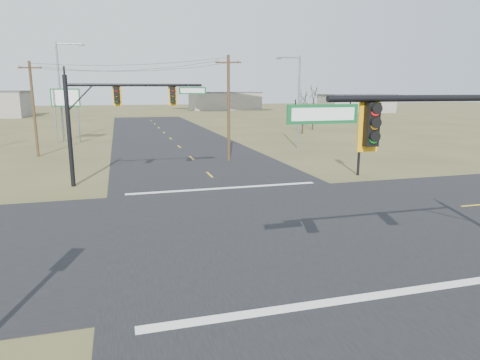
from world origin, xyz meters
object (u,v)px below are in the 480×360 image
object	(u,v)px
mast_arm_far	(118,106)
bare_tree_c	(303,97)
pedestal_signal_ne	(361,129)
utility_pole_far	(34,107)
streetlight_a	(297,97)
bare_tree_d	(314,92)
utility_pole_near	(229,107)
streetlight_c	(62,86)
highway_sign	(66,105)

from	to	relation	value
mast_arm_far	bare_tree_c	bearing A→B (deg)	68.11
pedestal_signal_ne	utility_pole_far	bearing A→B (deg)	138.68
streetlight_a	bare_tree_d	xyz separation A→B (m)	(10.91, 19.09, 0.42)
utility_pole_near	bare_tree_c	bearing A→B (deg)	51.56
mast_arm_far	streetlight_a	size ratio (longest dim) A/B	0.94
bare_tree_c	bare_tree_d	world-z (taller)	bare_tree_d
streetlight_a	utility_pole_far	bearing A→B (deg)	155.35
bare_tree_c	utility_pole_near	bearing A→B (deg)	-128.44
utility_pole_near	streetlight_c	bearing A→B (deg)	127.90
pedestal_signal_ne	bare_tree_c	xyz separation A→B (m)	(8.09, 28.24, 1.65)
highway_sign	streetlight_c	distance (m)	2.74
streetlight_a	highway_sign	bearing A→B (deg)	131.65
utility_pole_far	highway_sign	distance (m)	10.59
utility_pole_near	utility_pole_far	xyz separation A→B (m)	(-16.30, 7.24, -0.15)
pedestal_signal_ne	utility_pole_near	size ratio (longest dim) A/B	0.52
utility_pole_near	bare_tree_d	size ratio (longest dim) A/B	1.25
pedestal_signal_ne	utility_pole_near	xyz separation A→B (m)	(-7.41, 8.71, 1.26)
utility_pole_near	highway_sign	xyz separation A→B (m)	(-14.69, 17.71, -0.27)
mast_arm_far	streetlight_c	distance (m)	27.08
pedestal_signal_ne	streetlight_a	size ratio (longest dim) A/B	0.49
utility_pole_far	streetlight_c	distance (m)	12.43
utility_pole_near	utility_pole_far	size ratio (longest dim) A/B	1.04
mast_arm_far	streetlight_c	world-z (taller)	streetlight_c
bare_tree_c	streetlight_c	bearing A→B (deg)	-179.87
pedestal_signal_ne	highway_sign	bearing A→B (deg)	122.52
mast_arm_far	bare_tree_d	distance (m)	42.87
highway_sign	bare_tree_c	xyz separation A→B (m)	(30.19, 1.82, 0.65)
pedestal_signal_ne	highway_sign	xyz separation A→B (m)	(-22.10, 26.42, 1.00)
utility_pole_far	streetlight_c	world-z (taller)	streetlight_c
mast_arm_far	utility_pole_near	world-z (taller)	utility_pole_near
mast_arm_far	bare_tree_c	world-z (taller)	mast_arm_far
utility_pole_near	streetlight_a	distance (m)	10.60
bare_tree_d	streetlight_a	bearing A→B (deg)	-119.75
mast_arm_far	bare_tree_d	world-z (taller)	bare_tree_d
pedestal_signal_ne	streetlight_c	size ratio (longest dim) A/B	0.41
highway_sign	streetlight_a	bearing A→B (deg)	-15.50
streetlight_a	bare_tree_c	xyz separation A→B (m)	(6.75, 13.57, -0.27)
mast_arm_far	highway_sign	world-z (taller)	mast_arm_far
utility_pole_far	streetlight_a	bearing A→B (deg)	-2.92
utility_pole_near	bare_tree_d	bearing A→B (deg)	51.87
mast_arm_far	streetlight_a	world-z (taller)	streetlight_a
highway_sign	bare_tree_d	world-z (taller)	bare_tree_d
mast_arm_far	highway_sign	xyz separation A→B (m)	(-5.73, 24.57, -0.66)
streetlight_a	bare_tree_c	bearing A→B (deg)	41.81
pedestal_signal_ne	streetlight_a	world-z (taller)	streetlight_a
highway_sign	streetlight_a	size ratio (longest dim) A/B	0.66
pedestal_signal_ne	highway_sign	world-z (taller)	highway_sign
utility_pole_near	utility_pole_far	bearing A→B (deg)	156.05
streetlight_a	streetlight_c	distance (m)	27.47
streetlight_c	bare_tree_d	distance (m)	35.26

